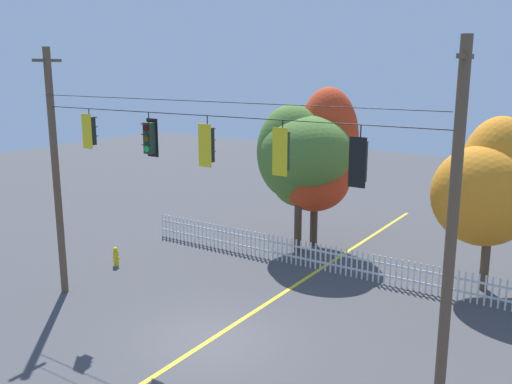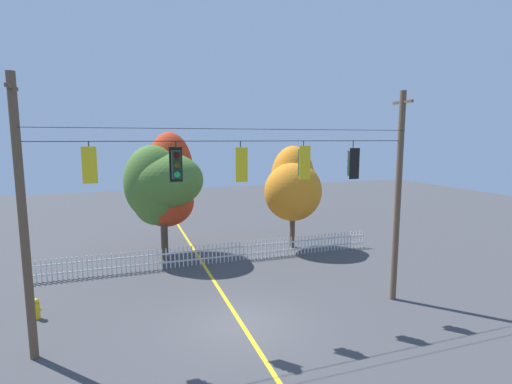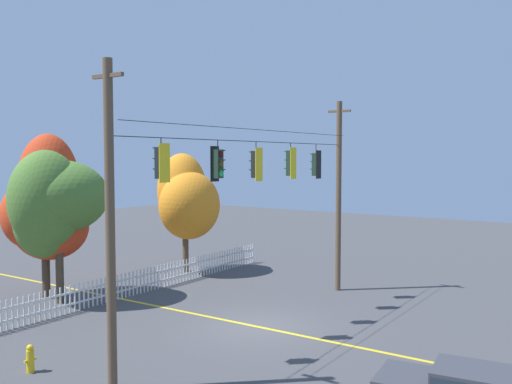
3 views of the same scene
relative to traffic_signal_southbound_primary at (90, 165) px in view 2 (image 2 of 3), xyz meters
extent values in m
plane|color=#424244|center=(4.86, 0.01, -6.02)|extent=(80.00, 80.00, 0.00)
cube|color=gold|center=(4.86, 0.01, -6.02)|extent=(0.16, 36.00, 0.01)
cylinder|color=brown|center=(-1.93, 0.01, -1.66)|extent=(0.25, 0.25, 8.72)
cylinder|color=brown|center=(11.64, 0.01, -1.66)|extent=(0.25, 0.25, 8.72)
cube|color=brown|center=(-1.93, 0.01, 2.25)|extent=(0.10, 1.10, 0.10)
cube|color=brown|center=(11.64, 0.01, 2.25)|extent=(0.10, 1.10, 0.10)
cylinder|color=black|center=(4.86, 0.01, 0.72)|extent=(13.36, 0.02, 0.02)
cylinder|color=black|center=(4.86, -0.24, 1.12)|extent=(13.36, 0.02, 0.02)
cylinder|color=black|center=(0.00, 0.01, 0.58)|extent=(0.03, 0.03, 0.27)
cube|color=yellow|center=(0.00, -0.12, 0.00)|extent=(0.43, 0.02, 1.13)
cube|color=black|center=(0.00, 0.01, 0.00)|extent=(0.30, 0.24, 0.91)
cylinder|color=#410706|center=(0.00, 0.14, 0.30)|extent=(0.20, 0.03, 0.20)
cube|color=black|center=(0.00, 0.19, 0.41)|extent=(0.22, 0.12, 0.06)
cylinder|color=#463B09|center=(0.00, 0.14, 0.00)|extent=(0.20, 0.03, 0.20)
cube|color=black|center=(0.00, 0.19, 0.11)|extent=(0.22, 0.12, 0.06)
cylinder|color=green|center=(0.00, 0.14, -0.31)|extent=(0.20, 0.03, 0.20)
cube|color=black|center=(0.00, 0.19, -0.19)|extent=(0.22, 0.12, 0.06)
cylinder|color=black|center=(2.64, 0.01, 0.56)|extent=(0.03, 0.03, 0.31)
cube|color=black|center=(2.64, 0.14, -0.06)|extent=(0.43, 0.02, 1.16)
cube|color=#1E3323|center=(2.64, 0.01, -0.06)|extent=(0.30, 0.24, 0.94)
cylinder|color=#410706|center=(2.64, -0.13, 0.25)|extent=(0.20, 0.03, 0.20)
cube|color=#1E3323|center=(2.64, -0.17, 0.37)|extent=(0.22, 0.12, 0.06)
cylinder|color=#463B09|center=(2.64, -0.13, -0.06)|extent=(0.20, 0.03, 0.20)
cube|color=#1E3323|center=(2.64, -0.17, 0.06)|extent=(0.22, 0.12, 0.06)
cylinder|color=green|center=(2.64, -0.13, -0.37)|extent=(0.20, 0.03, 0.20)
cube|color=#1E3323|center=(2.64, -0.17, -0.26)|extent=(0.22, 0.12, 0.06)
cylinder|color=black|center=(4.86, 0.01, 0.55)|extent=(0.03, 0.03, 0.33)
cube|color=yellow|center=(4.86, -0.12, -0.10)|extent=(0.43, 0.02, 1.20)
cube|color=black|center=(4.86, 0.01, -0.10)|extent=(0.30, 0.24, 0.97)
cylinder|color=#410706|center=(4.86, 0.14, 0.22)|extent=(0.20, 0.03, 0.20)
cube|color=black|center=(4.86, 0.19, 0.34)|extent=(0.22, 0.12, 0.06)
cylinder|color=#463B09|center=(4.86, 0.14, -0.10)|extent=(0.20, 0.03, 0.20)
cube|color=black|center=(4.86, 0.19, 0.01)|extent=(0.22, 0.12, 0.06)
cylinder|color=green|center=(4.86, 0.14, -0.42)|extent=(0.20, 0.03, 0.20)
cube|color=black|center=(4.86, 0.19, -0.31)|extent=(0.22, 0.12, 0.06)
cylinder|color=black|center=(7.28, 0.01, 0.57)|extent=(0.03, 0.03, 0.30)
cube|color=yellow|center=(7.28, -0.12, -0.08)|extent=(0.43, 0.02, 1.24)
cube|color=#1E3323|center=(7.28, 0.01, -0.08)|extent=(0.30, 0.24, 1.00)
cylinder|color=#410706|center=(7.28, 0.14, 0.25)|extent=(0.20, 0.03, 0.20)
cube|color=#1E3323|center=(7.28, 0.19, 0.37)|extent=(0.22, 0.12, 0.06)
cylinder|color=#463B09|center=(7.28, 0.14, -0.08)|extent=(0.20, 0.03, 0.20)
cube|color=#1E3323|center=(7.28, 0.19, 0.04)|extent=(0.22, 0.12, 0.06)
cylinder|color=green|center=(7.28, 0.14, -0.41)|extent=(0.20, 0.03, 0.20)
cube|color=#1E3323|center=(7.28, 0.19, -0.30)|extent=(0.22, 0.12, 0.06)
cylinder|color=black|center=(9.41, 0.01, 0.52)|extent=(0.03, 0.03, 0.39)
cube|color=black|center=(9.41, -0.12, -0.16)|extent=(0.43, 0.02, 1.20)
cube|color=#1E3323|center=(9.41, 0.01, -0.16)|extent=(0.30, 0.24, 0.97)
cylinder|color=#410706|center=(9.41, 0.14, 0.17)|extent=(0.20, 0.03, 0.20)
cube|color=#1E3323|center=(9.41, 0.19, 0.28)|extent=(0.22, 0.12, 0.06)
cylinder|color=#463B09|center=(9.41, 0.14, -0.16)|extent=(0.20, 0.03, 0.20)
cube|color=#1E3323|center=(9.41, 0.19, -0.04)|extent=(0.22, 0.12, 0.06)
cylinder|color=green|center=(9.41, 0.14, -0.48)|extent=(0.20, 0.03, 0.20)
cube|color=#1E3323|center=(9.41, 0.19, -0.36)|extent=(0.22, 0.12, 0.06)
cube|color=silver|center=(-3.65, 7.13, -5.47)|extent=(0.06, 0.04, 1.10)
cube|color=silver|center=(-3.42, 7.13, -5.47)|extent=(0.06, 0.04, 1.10)
cube|color=silver|center=(-3.20, 7.13, -5.47)|extent=(0.06, 0.04, 1.10)
cube|color=silver|center=(-2.97, 7.13, -5.47)|extent=(0.06, 0.04, 1.10)
cube|color=silver|center=(-2.75, 7.13, -5.47)|extent=(0.06, 0.04, 1.10)
cube|color=silver|center=(-2.52, 7.13, -5.47)|extent=(0.06, 0.04, 1.10)
cube|color=silver|center=(-2.30, 7.13, -5.47)|extent=(0.06, 0.04, 1.10)
cube|color=silver|center=(-2.07, 7.13, -5.47)|extent=(0.06, 0.04, 1.10)
cube|color=silver|center=(-1.85, 7.13, -5.47)|extent=(0.06, 0.04, 1.10)
cube|color=silver|center=(-1.62, 7.13, -5.47)|extent=(0.06, 0.04, 1.10)
cube|color=silver|center=(-1.40, 7.13, -5.47)|extent=(0.06, 0.04, 1.10)
cube|color=silver|center=(-1.17, 7.13, -5.47)|extent=(0.06, 0.04, 1.10)
cube|color=silver|center=(-0.95, 7.13, -5.47)|extent=(0.06, 0.04, 1.10)
cube|color=silver|center=(-0.72, 7.13, -5.47)|extent=(0.06, 0.04, 1.10)
cube|color=silver|center=(-0.50, 7.13, -5.47)|extent=(0.06, 0.04, 1.10)
cube|color=silver|center=(-0.27, 7.13, -5.47)|extent=(0.06, 0.04, 1.10)
cube|color=silver|center=(-0.05, 7.13, -5.47)|extent=(0.06, 0.04, 1.10)
cube|color=silver|center=(0.18, 7.13, -5.47)|extent=(0.06, 0.04, 1.10)
cube|color=silver|center=(0.40, 7.13, -5.47)|extent=(0.06, 0.04, 1.10)
cube|color=silver|center=(0.63, 7.13, -5.47)|extent=(0.06, 0.04, 1.10)
cube|color=silver|center=(0.85, 7.13, -5.47)|extent=(0.06, 0.04, 1.10)
cube|color=silver|center=(1.08, 7.13, -5.47)|extent=(0.06, 0.04, 1.10)
cube|color=silver|center=(1.30, 7.13, -5.47)|extent=(0.06, 0.04, 1.10)
cube|color=silver|center=(1.53, 7.13, -5.47)|extent=(0.06, 0.04, 1.10)
cube|color=silver|center=(1.75, 7.13, -5.47)|extent=(0.06, 0.04, 1.10)
cube|color=silver|center=(1.98, 7.13, -5.47)|extent=(0.06, 0.04, 1.10)
cube|color=silver|center=(2.20, 7.13, -5.47)|extent=(0.06, 0.04, 1.10)
cube|color=silver|center=(2.43, 7.13, -5.47)|extent=(0.06, 0.04, 1.10)
cube|color=silver|center=(2.66, 7.13, -5.47)|extent=(0.06, 0.04, 1.10)
cube|color=silver|center=(2.88, 7.13, -5.47)|extent=(0.06, 0.04, 1.10)
cube|color=silver|center=(3.11, 7.13, -5.47)|extent=(0.06, 0.04, 1.10)
cube|color=silver|center=(3.33, 7.13, -5.47)|extent=(0.06, 0.04, 1.10)
cube|color=silver|center=(3.56, 7.13, -5.47)|extent=(0.06, 0.04, 1.10)
cube|color=silver|center=(3.78, 7.13, -5.47)|extent=(0.06, 0.04, 1.10)
cube|color=silver|center=(4.01, 7.13, -5.47)|extent=(0.06, 0.04, 1.10)
cube|color=silver|center=(4.23, 7.13, -5.47)|extent=(0.06, 0.04, 1.10)
cube|color=silver|center=(4.46, 7.13, -5.47)|extent=(0.06, 0.04, 1.10)
cube|color=silver|center=(4.68, 7.13, -5.47)|extent=(0.06, 0.04, 1.10)
cube|color=silver|center=(4.91, 7.13, -5.47)|extent=(0.06, 0.04, 1.10)
cube|color=silver|center=(5.13, 7.13, -5.47)|extent=(0.06, 0.04, 1.10)
cube|color=silver|center=(5.36, 7.13, -5.47)|extent=(0.06, 0.04, 1.10)
cube|color=silver|center=(5.58, 7.13, -5.47)|extent=(0.06, 0.04, 1.10)
cube|color=silver|center=(5.81, 7.13, -5.47)|extent=(0.06, 0.04, 1.10)
cube|color=silver|center=(6.03, 7.13, -5.47)|extent=(0.06, 0.04, 1.10)
cube|color=silver|center=(6.26, 7.13, -5.47)|extent=(0.06, 0.04, 1.10)
cube|color=silver|center=(6.48, 7.13, -5.47)|extent=(0.06, 0.04, 1.10)
cube|color=silver|center=(6.71, 7.13, -5.47)|extent=(0.06, 0.04, 1.10)
cube|color=silver|center=(6.93, 7.13, -5.47)|extent=(0.06, 0.04, 1.10)
cube|color=silver|center=(7.16, 7.13, -5.47)|extent=(0.06, 0.04, 1.10)
cube|color=silver|center=(7.38, 7.13, -5.47)|extent=(0.06, 0.04, 1.10)
cube|color=silver|center=(7.61, 7.13, -5.47)|extent=(0.06, 0.04, 1.10)
cube|color=silver|center=(7.83, 7.13, -5.47)|extent=(0.06, 0.04, 1.10)
cube|color=silver|center=(8.06, 7.13, -5.47)|extent=(0.06, 0.04, 1.10)
cube|color=silver|center=(8.28, 7.13, -5.47)|extent=(0.06, 0.04, 1.10)
cube|color=silver|center=(8.51, 7.13, -5.47)|extent=(0.06, 0.04, 1.10)
cube|color=silver|center=(8.74, 7.13, -5.47)|extent=(0.06, 0.04, 1.10)
cube|color=silver|center=(8.96, 7.13, -5.47)|extent=(0.06, 0.04, 1.10)
cube|color=silver|center=(9.19, 7.13, -5.47)|extent=(0.06, 0.04, 1.10)
cube|color=silver|center=(9.41, 7.13, -5.47)|extent=(0.06, 0.04, 1.10)
cube|color=silver|center=(9.64, 7.13, -5.47)|extent=(0.06, 0.04, 1.10)
cube|color=silver|center=(9.86, 7.13, -5.47)|extent=(0.06, 0.04, 1.10)
cube|color=silver|center=(10.09, 7.13, -5.47)|extent=(0.06, 0.04, 1.10)
cube|color=silver|center=(10.31, 7.13, -5.47)|extent=(0.06, 0.04, 1.10)
cube|color=silver|center=(10.54, 7.13, -5.47)|extent=(0.06, 0.04, 1.10)
cube|color=silver|center=(10.76, 7.13, -5.47)|extent=(0.06, 0.04, 1.10)
cube|color=silver|center=(10.99, 7.13, -5.47)|extent=(0.06, 0.04, 1.10)
cube|color=silver|center=(11.21, 7.13, -5.47)|extent=(0.06, 0.04, 1.10)
cube|color=silver|center=(11.44, 7.13, -5.47)|extent=(0.06, 0.04, 1.10)
cube|color=silver|center=(11.66, 7.13, -5.47)|extent=(0.06, 0.04, 1.10)
cube|color=silver|center=(11.89, 7.13, -5.47)|extent=(0.06, 0.04, 1.10)
cube|color=silver|center=(12.11, 7.13, -5.47)|extent=(0.06, 0.04, 1.10)
cube|color=silver|center=(12.34, 7.13, -5.47)|extent=(0.06, 0.04, 1.10)
cube|color=silver|center=(12.56, 7.13, -5.47)|extent=(0.06, 0.04, 1.10)
cube|color=silver|center=(12.79, 7.13, -5.47)|extent=(0.06, 0.04, 1.10)
cube|color=silver|center=(13.01, 7.13, -5.47)|extent=(0.06, 0.04, 1.10)
cube|color=silver|center=(13.24, 7.13, -5.47)|extent=(0.06, 0.04, 1.10)
cube|color=silver|center=(13.46, 7.13, -5.47)|extent=(0.06, 0.04, 1.10)
cube|color=silver|center=(13.69, 7.13, -5.47)|extent=(0.06, 0.04, 1.10)
cube|color=silver|center=(13.91, 7.13, -5.47)|extent=(0.06, 0.04, 1.10)
cube|color=silver|center=(14.14, 7.13, -5.47)|extent=(0.06, 0.04, 1.10)
cube|color=silver|center=(14.37, 7.13, -5.47)|extent=(0.06, 0.04, 1.10)
cube|color=silver|center=(14.59, 7.13, -5.47)|extent=(0.06, 0.04, 1.10)
cube|color=silver|center=(14.82, 7.13, -5.47)|extent=(0.06, 0.04, 1.10)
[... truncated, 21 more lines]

